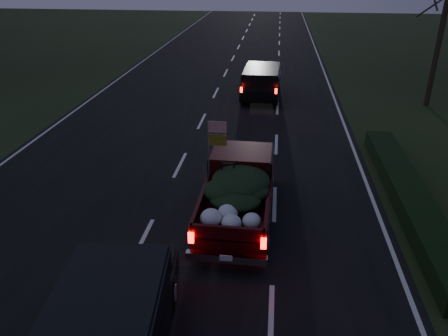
# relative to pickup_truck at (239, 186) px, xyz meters

# --- Properties ---
(ground) EXTENTS (120.00, 120.00, 0.00)m
(ground) POSITION_rel_pickup_truck_xyz_m (-2.51, -1.67, -1.00)
(ground) COLOR black
(ground) RESTS_ON ground
(road_asphalt) EXTENTS (14.00, 120.00, 0.02)m
(road_asphalt) POSITION_rel_pickup_truck_xyz_m (-2.51, -1.67, -0.99)
(road_asphalt) COLOR black
(road_asphalt) RESTS_ON ground
(hedge_row) EXTENTS (1.00, 10.00, 0.60)m
(hedge_row) POSITION_rel_pickup_truck_xyz_m (5.29, 1.33, -0.70)
(hedge_row) COLOR black
(hedge_row) RESTS_ON ground
(bare_tree_far) EXTENTS (3.60, 3.60, 7.00)m
(bare_tree_far) POSITION_rel_pickup_truck_xyz_m (8.99, 12.33, 4.23)
(bare_tree_far) COLOR black
(bare_tree_far) RESTS_ON ground
(pickup_truck) EXTENTS (2.04, 5.12, 2.67)m
(pickup_truck) POSITION_rel_pickup_truck_xyz_m (0.00, 0.00, 0.00)
(pickup_truck) COLOR #37070B
(pickup_truck) RESTS_ON ground
(lead_suv) EXTENTS (2.10, 4.80, 1.36)m
(lead_suv) POSITION_rel_pickup_truck_xyz_m (0.14, 12.82, 0.03)
(lead_suv) COLOR black
(lead_suv) RESTS_ON ground
(rear_suv) EXTENTS (2.54, 4.97, 1.38)m
(rear_suv) POSITION_rel_pickup_truck_xyz_m (-1.88, -5.77, 0.05)
(rear_suv) COLOR black
(rear_suv) RESTS_ON ground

